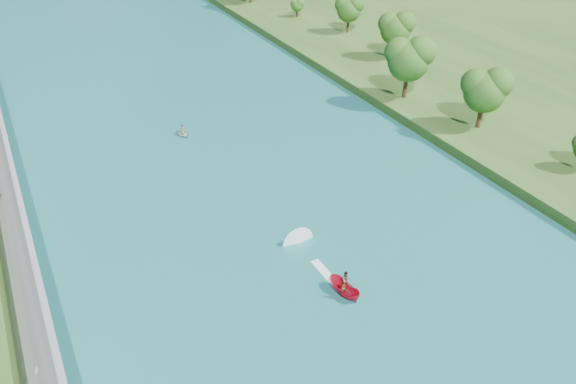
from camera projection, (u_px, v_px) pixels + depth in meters
ground at (351, 310)px, 50.99m from camera, size 260.00×260.00×0.00m
river_water at (257, 201)px, 65.74m from camera, size 55.00×240.00×0.10m
berm_east at (553, 111)px, 84.82m from camera, size 44.00×240.00×1.50m
riprap_bank at (18, 260)px, 54.20m from camera, size 3.80×236.00×4.44m
trees_east at (420, 55)px, 89.15m from camera, size 17.09×142.48×11.24m
motorboat at (334, 277)px, 53.70m from camera, size 3.60×18.76×2.10m
raft at (183, 133)px, 79.50m from camera, size 2.37×3.03×1.61m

